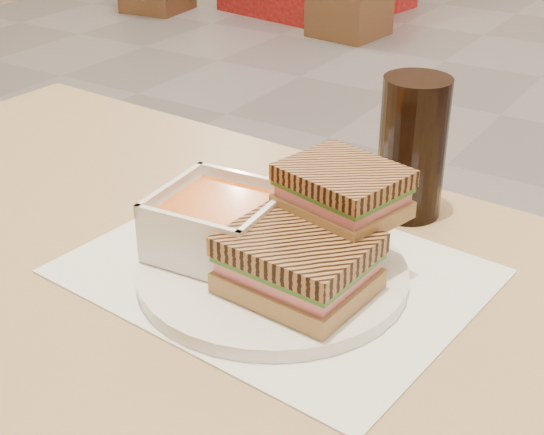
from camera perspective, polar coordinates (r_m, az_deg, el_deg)
The scene contains 7 objects.
main_table at distance 0.83m, azimuth -5.92°, elevation -11.78°, with size 1.24×0.77×0.75m.
tray_liner at distance 0.78m, azimuth 0.22°, elevation -3.99°, with size 0.41×0.33×0.00m.
plate at distance 0.76m, azimuth 0.06°, elevation -4.11°, with size 0.27×0.27×0.01m.
soup_bowl at distance 0.77m, azimuth -3.94°, elevation -0.57°, with size 0.13×0.13×0.06m.
panini_lower at distance 0.71m, azimuth 1.95°, elevation -3.35°, with size 0.14×0.12×0.06m.
panini_upper at distance 0.74m, azimuth 5.22°, elevation 1.98°, with size 0.13×0.11×0.05m.
cola_glass at distance 0.87m, azimuth 10.30°, elevation 5.08°, with size 0.07×0.07×0.16m.
Camera 1 is at (0.36, -2.55, 1.16)m, focal length 51.07 mm.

